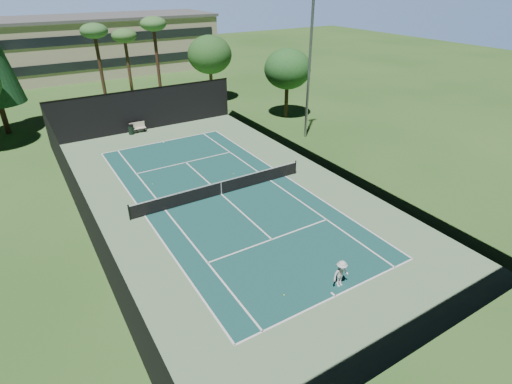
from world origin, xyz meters
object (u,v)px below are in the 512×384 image
tennis_net (221,187)px  player (341,274)px  tennis_ball_b (185,193)px  tennis_ball_d (153,184)px  tennis_ball_a (284,295)px  tennis_ball_c (234,174)px  park_bench (138,127)px  trash_bin (131,130)px

tennis_net → player: 11.42m
tennis_ball_b → tennis_ball_d: bearing=119.4°
tennis_ball_a → tennis_ball_d: tennis_ball_a is taller
tennis_ball_c → park_bench: (-3.48, 13.08, 0.51)m
park_bench → trash_bin: park_bench is taller
tennis_ball_a → tennis_ball_b: (-0.08, 11.97, 0.00)m
tennis_ball_b → park_bench: park_bench is taller
tennis_ball_d → park_bench: 11.74m
tennis_ball_a → trash_bin: 25.92m
tennis_ball_d → park_bench: bearing=78.0°
tennis_ball_b → tennis_ball_c: 4.55m
tennis_ball_b → park_bench: size_ratio=0.05×
park_bench → tennis_ball_c: bearing=-75.1°
player → tennis_ball_c: bearing=81.7°
tennis_net → tennis_ball_b: (-2.13, 1.42, -0.52)m
tennis_ball_b → tennis_ball_a: bearing=-89.6°
tennis_net → tennis_ball_a: bearing=-101.0°
tennis_ball_a → tennis_ball_d: size_ratio=1.10×
tennis_ball_a → tennis_ball_d: (-1.56, 14.60, -0.00)m
tennis_net → tennis_ball_d: bearing=131.7°
tennis_net → tennis_ball_c: bearing=46.6°
tennis_net → tennis_ball_b: tennis_net is taller
tennis_ball_b → trash_bin: 13.96m
tennis_ball_b → tennis_ball_c: size_ratio=1.05×
tennis_ball_b → tennis_ball_c: (4.43, 1.02, -0.00)m
tennis_ball_a → tennis_ball_c: bearing=71.5°
tennis_net → tennis_ball_b: 2.61m
tennis_net → trash_bin: tennis_net is taller
tennis_net → player: bearing=-86.5°
player → trash_bin: bearing=93.8°
tennis_net → tennis_ball_a: 10.76m
player → park_bench: (-1.88, 26.92, -0.19)m
tennis_ball_d → park_bench: (2.43, 11.47, 0.51)m
tennis_ball_c → trash_bin: trash_bin is taller
trash_bin → player: bearing=-84.5°
tennis_ball_b → park_bench: (0.95, 14.10, 0.51)m
tennis_ball_c → tennis_ball_d: (-5.91, 1.61, -0.00)m
tennis_ball_c → trash_bin: (-4.17, 12.93, 0.44)m
tennis_ball_a → tennis_ball_d: bearing=96.1°
trash_bin → tennis_net: bearing=-83.1°
park_bench → tennis_ball_d: bearing=-102.0°
tennis_net → tennis_ball_b: bearing=146.3°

